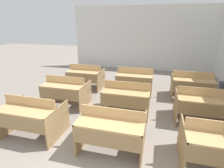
# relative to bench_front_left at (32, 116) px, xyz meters

# --- Properties ---
(wall_back) EXTENTS (6.79, 0.06, 2.99)m
(wall_back) POSITION_rel_bench_front_left_xyz_m (1.56, 6.05, 1.05)
(wall_back) COLOR silver
(wall_back) RESTS_ON ground_plane
(bench_front_left) EXTENTS (1.15, 0.85, 0.86)m
(bench_front_left) POSITION_rel_bench_front_left_xyz_m (0.00, 0.00, 0.00)
(bench_front_left) COLOR olive
(bench_front_left) RESTS_ON ground_plane
(bench_front_center) EXTENTS (1.15, 0.85, 0.86)m
(bench_front_center) POSITION_rel_bench_front_left_xyz_m (1.70, -0.04, 0.00)
(bench_front_center) COLOR olive
(bench_front_center) RESTS_ON ground_plane
(bench_front_right) EXTENTS (1.15, 0.85, 0.86)m
(bench_front_right) POSITION_rel_bench_front_left_xyz_m (3.46, -0.03, 0.00)
(bench_front_right) COLOR olive
(bench_front_right) RESTS_ON ground_plane
(bench_second_left) EXTENTS (1.15, 0.85, 0.86)m
(bench_second_left) POSITION_rel_bench_front_left_xyz_m (-0.02, 1.42, 0.00)
(bench_second_left) COLOR #9A7C52
(bench_second_left) RESTS_ON ground_plane
(bench_second_center) EXTENTS (1.15, 0.85, 0.86)m
(bench_second_center) POSITION_rel_bench_front_left_xyz_m (1.70, 1.40, 0.00)
(bench_second_center) COLOR olive
(bench_second_center) RESTS_ON ground_plane
(bench_second_right) EXTENTS (1.15, 0.85, 0.86)m
(bench_second_right) POSITION_rel_bench_front_left_xyz_m (3.46, 1.43, 0.00)
(bench_second_right) COLOR olive
(bench_second_right) RESTS_ON ground_plane
(bench_third_left) EXTENTS (1.15, 0.85, 0.86)m
(bench_third_left) POSITION_rel_bench_front_left_xyz_m (-0.03, 2.84, 0.00)
(bench_third_left) COLOR #997B51
(bench_third_left) RESTS_ON ground_plane
(bench_third_center) EXTENTS (1.15, 0.85, 0.86)m
(bench_third_center) POSITION_rel_bench_front_left_xyz_m (1.71, 2.86, 0.00)
(bench_third_center) COLOR #997B51
(bench_third_center) RESTS_ON ground_plane
(bench_third_right) EXTENTS (1.15, 0.85, 0.86)m
(bench_third_right) POSITION_rel_bench_front_left_xyz_m (3.45, 2.83, 0.00)
(bench_third_right) COLOR olive
(bench_third_right) RESTS_ON ground_plane
(wastepaper_bin) EXTENTS (0.23, 0.23, 0.37)m
(wastepaper_bin) POSITION_rel_bench_front_left_xyz_m (4.57, 3.64, -0.26)
(wastepaper_bin) COLOR #474C51
(wastepaper_bin) RESTS_ON ground_plane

